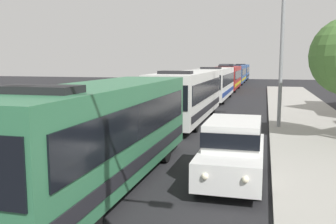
# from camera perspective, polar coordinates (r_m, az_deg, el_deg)

# --- Properties ---
(bus_lead) EXTENTS (2.58, 10.57, 3.21)m
(bus_lead) POSITION_cam_1_polar(r_m,az_deg,el_deg) (11.11, -9.99, -2.76)
(bus_lead) COLOR #33724C
(bus_lead) RESTS_ON ground_plane
(bus_second_in_line) EXTENTS (2.58, 11.27, 3.21)m
(bus_second_in_line) POSITION_cam_1_polar(r_m,az_deg,el_deg) (22.93, 3.12, 2.78)
(bus_second_in_line) COLOR silver
(bus_second_in_line) RESTS_ON ground_plane
(bus_middle) EXTENTS (2.58, 11.20, 3.21)m
(bus_middle) POSITION_cam_1_polar(r_m,az_deg,el_deg) (35.76, 7.35, 4.54)
(bus_middle) COLOR silver
(bus_middle) RESTS_ON ground_plane
(bus_fourth_in_line) EXTENTS (2.58, 11.71, 3.21)m
(bus_fourth_in_line) POSITION_cam_1_polar(r_m,az_deg,el_deg) (48.40, 9.32, 5.35)
(bus_fourth_in_line) COLOR maroon
(bus_fourth_in_line) RESTS_ON ground_plane
(bus_rear) EXTENTS (2.58, 11.76, 3.21)m
(bus_rear) POSITION_cam_1_polar(r_m,az_deg,el_deg) (61.74, 10.52, 5.84)
(bus_rear) COLOR #284C8C
(bus_rear) RESTS_ON ground_plane
(bus_tail_end) EXTENTS (2.58, 11.54, 3.21)m
(bus_tail_end) POSITION_cam_1_polar(r_m,az_deg,el_deg) (75.35, 11.31, 6.16)
(bus_tail_end) COLOR #284C8C
(bus_tail_end) RESTS_ON ground_plane
(white_suv) EXTENTS (1.86, 4.65, 1.90)m
(white_suv) POSITION_cam_1_polar(r_m,az_deg,el_deg) (11.72, 9.99, -5.49)
(white_suv) COLOR white
(white_suv) RESTS_ON ground_plane
(box_truck_oncoming) EXTENTS (2.35, 8.42, 3.15)m
(box_truck_oncoming) POSITION_cam_1_polar(r_m,az_deg,el_deg) (77.55, 8.95, 6.28)
(box_truck_oncoming) COLOR #B7B7BC
(box_truck_oncoming) RESTS_ON ground_plane
(streetlamp_mid) EXTENTS (5.67, 0.28, 8.76)m
(streetlamp_mid) POSITION_cam_1_polar(r_m,az_deg,el_deg) (20.98, 17.28, 12.28)
(streetlamp_mid) COLOR gray
(streetlamp_mid) RESTS_ON sidewalk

